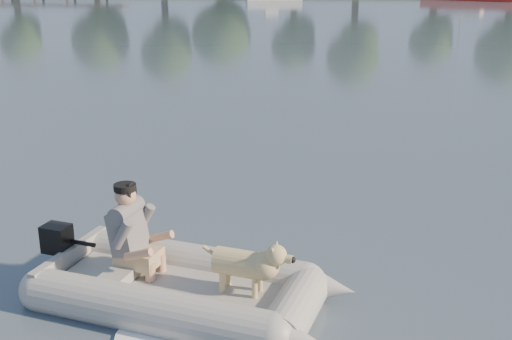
# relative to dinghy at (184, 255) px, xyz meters

# --- Properties ---
(water) EXTENTS (160.00, 160.00, 0.00)m
(water) POSITION_rel_dinghy_xyz_m (0.64, -0.04, -0.52)
(water) COLOR slate
(water) RESTS_ON ground
(dinghy) EXTENTS (4.92, 4.12, 1.23)m
(dinghy) POSITION_rel_dinghy_xyz_m (0.00, 0.00, 0.00)
(dinghy) COLOR #A4A49E
(dinghy) RESTS_ON water
(man) EXTENTS (0.75, 0.69, 0.95)m
(man) POSITION_rel_dinghy_xyz_m (-0.59, 0.20, 0.17)
(man) COLOR slate
(man) RESTS_ON dinghy
(dog) EXTENTS (0.87, 0.48, 0.55)m
(dog) POSITION_rel_dinghy_xyz_m (0.56, -0.10, -0.06)
(dog) COLOR tan
(dog) RESTS_ON dinghy
(outboard_motor) EXTENTS (0.42, 0.34, 0.69)m
(outboard_motor) POSITION_rel_dinghy_xyz_m (-1.42, 0.36, -0.24)
(outboard_motor) COLOR black
(outboard_motor) RESTS_ON dinghy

